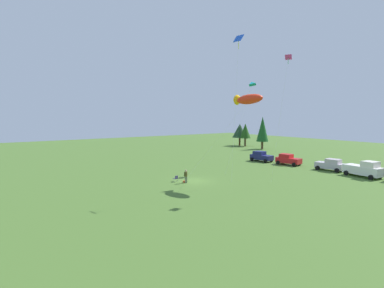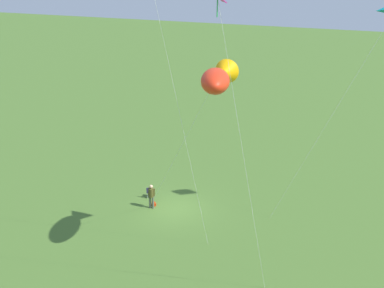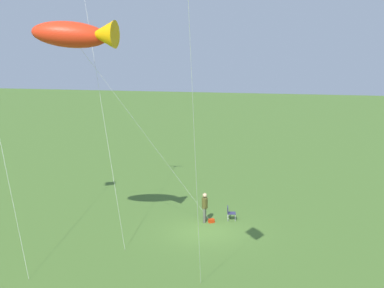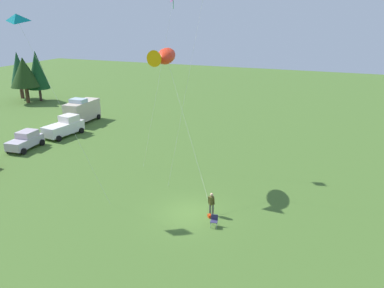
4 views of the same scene
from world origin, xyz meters
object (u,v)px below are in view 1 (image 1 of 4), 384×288
at_px(car_navy_hatch, 261,156).
at_px(backpack_on_grass, 184,182).
at_px(folding_chair, 176,178).
at_px(kite_large_fish, 247,99).
at_px(car_silver_compact, 331,165).
at_px(car_red_sedan, 288,159).
at_px(kite_diamond_blue, 238,44).
at_px(kite_delta_teal, 251,84).
at_px(kite_diamond_rainbow, 287,66).
at_px(person_kite_flyer, 186,175).
at_px(truck_white_pickup, 364,169).

bearing_deg(car_navy_hatch, backpack_on_grass, 100.19).
height_order(folding_chair, kite_large_fish, kite_large_fish).
distance_m(car_navy_hatch, car_silver_compact, 12.99).
bearing_deg(folding_chair, backpack_on_grass, -156.53).
xyz_separation_m(car_navy_hatch, car_red_sedan, (5.46, 0.81, 0.00)).
distance_m(backpack_on_grass, car_red_sedan, 22.74).
bearing_deg(kite_diamond_blue, kite_delta_teal, 127.11).
relative_size(car_red_sedan, kite_diamond_blue, 0.25).
xyz_separation_m(car_silver_compact, kite_diamond_blue, (0.25, -20.58, 15.60)).
bearing_deg(car_silver_compact, folding_chair, -113.10).
bearing_deg(kite_diamond_rainbow, car_silver_compact, 102.09).
xyz_separation_m(person_kite_flyer, backpack_on_grass, (-0.39, -0.00, -0.91)).
relative_size(kite_large_fish, kite_diamond_blue, 0.65).
bearing_deg(kite_diamond_blue, person_kite_flyer, -156.20).
bearing_deg(person_kite_flyer, kite_delta_teal, -81.14).
relative_size(backpack_on_grass, car_red_sedan, 0.07).
bearing_deg(kite_large_fish, truck_white_pickup, 68.44).
relative_size(backpack_on_grass, kite_diamond_blue, 0.02).
xyz_separation_m(kite_diamond_rainbow, kite_diamond_blue, (-3.19, -4.51, 2.36)).
height_order(car_silver_compact, kite_large_fish, kite_large_fish).
relative_size(car_red_sedan, car_silver_compact, 1.01).
xyz_separation_m(car_silver_compact, kite_large_fish, (-1.22, -17.50, 9.69)).
height_order(folding_chair, truck_white_pickup, truck_white_pickup).
distance_m(folding_chair, kite_diamond_blue, 18.15).
distance_m(kite_delta_teal, kite_diamond_rainbow, 13.27).
distance_m(truck_white_pickup, kite_diamond_blue, 25.63).
bearing_deg(folding_chair, kite_diamond_blue, -166.56).
distance_m(car_navy_hatch, kite_diamond_rainbow, 25.60).
xyz_separation_m(person_kite_flyer, kite_diamond_blue, (6.33, 2.79, 15.53)).
relative_size(person_kite_flyer, folding_chair, 2.12).
relative_size(person_kite_flyer, kite_delta_teal, 0.12).
xyz_separation_m(person_kite_flyer, car_silver_compact, (6.08, 23.37, -0.07)).
bearing_deg(truck_white_pickup, kite_diamond_rainbow, -90.14).
relative_size(kite_delta_teal, kite_diamond_blue, 0.80).
distance_m(car_silver_compact, kite_diamond_blue, 25.83).
relative_size(car_red_sedan, kite_large_fish, 0.39).
relative_size(person_kite_flyer, truck_white_pickup, 0.33).
height_order(truck_white_pickup, kite_large_fish, kite_large_fish).
distance_m(folding_chair, car_silver_compact, 25.18).
height_order(folding_chair, kite_diamond_blue, kite_diamond_blue).
height_order(car_navy_hatch, kite_delta_teal, kite_delta_teal).
bearing_deg(kite_delta_teal, truck_white_pickup, 33.00).
bearing_deg(backpack_on_grass, folding_chair, -145.76).
xyz_separation_m(car_silver_compact, kite_diamond_rainbow, (3.44, -16.06, 13.24)).
relative_size(car_navy_hatch, truck_white_pickup, 0.84).
bearing_deg(kite_diamond_blue, kite_diamond_rainbow, 54.73).
xyz_separation_m(kite_delta_teal, kite_diamond_rainbow, (11.54, -6.52, 0.58)).
bearing_deg(car_navy_hatch, kite_diamond_blue, 118.37).
distance_m(person_kite_flyer, kite_diamond_blue, 17.00).
distance_m(car_silver_compact, kite_delta_teal, 17.81).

